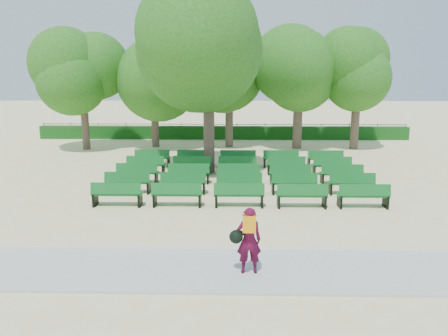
% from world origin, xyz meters
% --- Properties ---
extents(ground, '(120.00, 120.00, 0.00)m').
position_xyz_m(ground, '(0.00, 0.00, 0.00)').
color(ground, beige).
extents(paving, '(30.00, 2.20, 0.06)m').
position_xyz_m(paving, '(0.00, -7.40, 0.03)').
color(paving, '#B8B8B3').
rests_on(paving, ground).
extents(curb, '(30.00, 0.12, 0.10)m').
position_xyz_m(curb, '(0.00, -6.25, 0.05)').
color(curb, silver).
rests_on(curb, ground).
extents(hedge, '(26.00, 0.70, 0.90)m').
position_xyz_m(hedge, '(0.00, 14.00, 0.45)').
color(hedge, '#144D16').
rests_on(hedge, ground).
extents(fence, '(26.00, 0.10, 1.02)m').
position_xyz_m(fence, '(0.00, 14.40, 0.00)').
color(fence, black).
rests_on(fence, ground).
extents(tree_line, '(21.80, 6.80, 7.04)m').
position_xyz_m(tree_line, '(0.00, 10.00, 0.00)').
color(tree_line, '#2A6A1C').
rests_on(tree_line, ground).
extents(bench_array, '(1.74, 0.58, 1.09)m').
position_xyz_m(bench_array, '(1.01, 1.11, 0.09)').
color(bench_array, '#116122').
rests_on(bench_array, ground).
extents(tree_among, '(5.73, 5.73, 7.74)m').
position_xyz_m(tree_among, '(-0.35, 3.11, 5.14)').
color(tree_among, brown).
rests_on(tree_among, ground).
extents(person, '(0.74, 0.45, 1.54)m').
position_xyz_m(person, '(1.13, -7.52, 0.86)').
color(person, '#490A25').
rests_on(person, ground).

